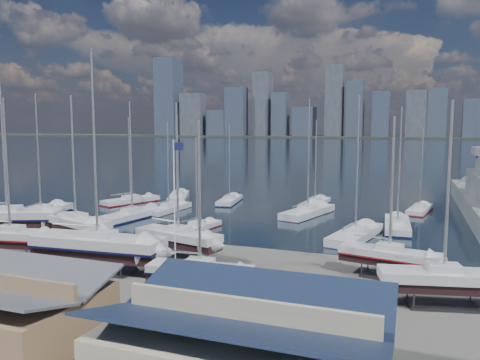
% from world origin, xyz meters
% --- Properties ---
extents(ground, '(1400.00, 1400.00, 0.00)m').
position_xyz_m(ground, '(0.00, -10.00, 0.00)').
color(ground, '#605E59').
rests_on(ground, ground).
extents(water, '(1400.00, 600.00, 0.40)m').
position_xyz_m(water, '(0.00, 300.00, -0.15)').
color(water, '#1A2E3C').
rests_on(water, ground).
extents(far_shore, '(1400.00, 80.00, 2.20)m').
position_xyz_m(far_shore, '(0.00, 560.00, 1.10)').
color(far_shore, '#2D332D').
rests_on(far_shore, ground).
extents(skyline, '(639.14, 43.80, 107.69)m').
position_xyz_m(skyline, '(-7.83, 553.76, 39.09)').
color(skyline, '#475166').
rests_on(skyline, far_shore).
extents(shed_blue, '(13.65, 9.45, 4.71)m').
position_xyz_m(shed_blue, '(16.00, -26.00, 2.42)').
color(shed_blue, '#BFB293').
rests_on(shed_blue, ground).
extents(sailboat_cradle_0, '(12.61, 7.84, 19.48)m').
position_xyz_m(sailboat_cradle_0, '(-21.16, -5.30, 2.25)').
color(sailboat_cradle_0, '#2D2D33').
rests_on(sailboat_cradle_0, ground).
extents(sailboat_cradle_1, '(9.96, 4.32, 15.62)m').
position_xyz_m(sailboat_cradle_1, '(-13.52, -12.11, 2.05)').
color(sailboat_cradle_1, '#2D2D33').
rests_on(sailboat_cradle_1, ground).
extents(sailboat_cradle_2, '(10.36, 5.87, 16.29)m').
position_xyz_m(sailboat_cradle_2, '(-11.91, -4.54, 2.09)').
color(sailboat_cradle_2, '#2D2D33').
rests_on(sailboat_cradle_2, ground).
extents(sailboat_cradle_3, '(12.47, 4.33, 19.51)m').
position_xyz_m(sailboat_cradle_3, '(-2.82, -12.61, 2.25)').
color(sailboat_cradle_3, '#2D2D33').
rests_on(sailboat_cradle_3, ground).
extents(sailboat_cradle_4, '(9.59, 4.73, 15.16)m').
position_xyz_m(sailboat_cradle_4, '(1.92, -6.34, 2.03)').
color(sailboat_cradle_4, '#2D2D33').
rests_on(sailboat_cradle_4, ground).
extents(sailboat_cradle_5, '(8.30, 3.01, 13.35)m').
position_xyz_m(sailboat_cradle_5, '(8.57, -15.43, 1.94)').
color(sailboat_cradle_5, '#2D2D33').
rests_on(sailboat_cradle_5, ground).
extents(sailboat_cradle_6, '(8.68, 4.02, 13.72)m').
position_xyz_m(sailboat_cradle_6, '(21.74, -5.83, 1.95)').
color(sailboat_cradle_6, '#2D2D33').
rests_on(sailboat_cradle_6, ground).
extents(sailboat_cradle_7, '(9.26, 4.44, 14.67)m').
position_xyz_m(sailboat_cradle_7, '(25.68, -11.12, 2.01)').
color(sailboat_cradle_7, '#2D2D33').
rests_on(sailboat_cradle_7, ground).
extents(sailboat_moored_0, '(5.81, 12.77, 18.44)m').
position_xyz_m(sailboat_moored_0, '(-26.77, 5.88, 0.31)').
color(sailboat_moored_0, black).
rests_on(sailboat_moored_0, water).
extents(sailboat_moored_1, '(6.51, 10.49, 15.20)m').
position_xyz_m(sailboat_moored_1, '(-21.29, 20.47, 0.31)').
color(sailboat_moored_1, black).
rests_on(sailboat_moored_1, water).
extents(sailboat_moored_2, '(6.66, 10.84, 15.86)m').
position_xyz_m(sailboat_moored_2, '(-15.61, 26.98, 0.32)').
color(sailboat_moored_2, black).
rests_on(sailboat_moored_2, water).
extents(sailboat_moored_3, '(4.94, 11.83, 17.15)m').
position_xyz_m(sailboat_moored_3, '(-13.43, 9.00, 0.31)').
color(sailboat_moored_3, black).
rests_on(sailboat_moored_3, water).
extents(sailboat_moored_4, '(3.13, 9.64, 14.38)m').
position_xyz_m(sailboat_moored_4, '(-11.36, 15.73, 0.32)').
color(sailboat_moored_4, black).
rests_on(sailboat_moored_4, water).
extents(sailboat_moored_5, '(3.98, 9.71, 14.09)m').
position_xyz_m(sailboat_moored_5, '(-5.66, 26.54, 0.31)').
color(sailboat_moored_5, black).
rests_on(sailboat_moored_5, water).
extents(sailboat_moored_6, '(3.64, 8.40, 12.15)m').
position_xyz_m(sailboat_moored_6, '(-1.63, 5.29, 0.31)').
color(sailboat_moored_6, black).
rests_on(sailboat_moored_6, water).
extents(sailboat_moored_7, '(6.16, 12.10, 17.60)m').
position_xyz_m(sailboat_moored_7, '(9.24, 19.79, 0.32)').
color(sailboat_moored_7, black).
rests_on(sailboat_moored_7, water).
extents(sailboat_moored_8, '(3.60, 10.03, 14.69)m').
position_xyz_m(sailboat_moored_8, '(8.57, 28.48, 0.31)').
color(sailboat_moored_8, black).
rests_on(sailboat_moored_8, water).
extents(sailboat_moored_9, '(5.48, 11.76, 17.13)m').
position_xyz_m(sailboat_moored_9, '(17.43, 7.50, 0.32)').
color(sailboat_moored_9, black).
rests_on(sailboat_moored_9, water).
extents(sailboat_moored_10, '(3.58, 10.90, 16.08)m').
position_xyz_m(sailboat_moored_10, '(21.77, 14.89, 0.31)').
color(sailboat_moored_10, black).
rests_on(sailboat_moored_10, water).
extents(sailboat_moored_11, '(4.09, 9.23, 13.34)m').
position_xyz_m(sailboat_moored_11, '(24.56, 28.47, 0.31)').
color(sailboat_moored_11, black).
rests_on(sailboat_moored_11, water).
extents(car_b, '(4.76, 1.94, 1.54)m').
position_xyz_m(car_b, '(-7.16, -18.90, 0.77)').
color(car_b, gray).
rests_on(car_b, ground).
extents(car_c, '(4.45, 6.03, 1.52)m').
position_xyz_m(car_c, '(1.81, -21.67, 0.76)').
color(car_c, gray).
rests_on(car_c, ground).
extents(car_d, '(1.90, 4.66, 1.35)m').
position_xyz_m(car_d, '(7.82, -21.76, 0.68)').
color(car_d, gray).
rests_on(car_d, ground).
extents(flagpole, '(1.04, 0.12, 11.72)m').
position_xyz_m(flagpole, '(3.54, -9.85, 6.73)').
color(flagpole, white).
rests_on(flagpole, ground).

